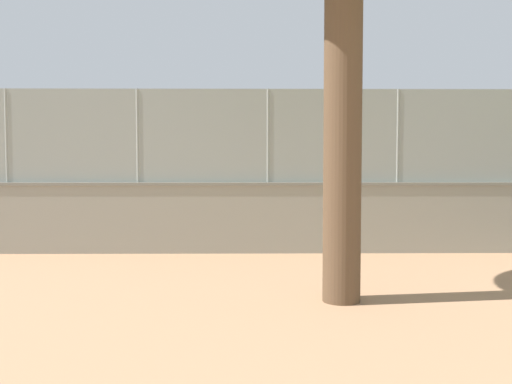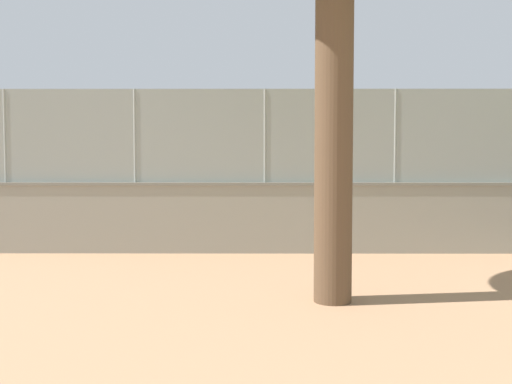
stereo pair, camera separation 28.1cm
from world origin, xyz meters
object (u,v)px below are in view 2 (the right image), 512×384
at_px(player_baseline_waiting, 168,199).
at_px(sports_ball, 194,203).
at_px(player_crossing_court, 220,191).
at_px(player_foreground_swinging, 264,199).
at_px(courtside_bench, 445,228).

relative_size(player_baseline_waiting, sports_ball, 16.83).
distance_m(player_crossing_court, sports_ball, 8.40).
bearing_deg(sports_ball, player_baseline_waiting, -30.58).
bearing_deg(sports_ball, player_foreground_swinging, -141.88).
distance_m(player_baseline_waiting, courtside_bench, 9.51).
xyz_separation_m(player_crossing_court, sports_ball, (0.63, 8.38, 0.01)).
xyz_separation_m(sports_ball, courtside_bench, (-7.35, 3.99, -0.42)).
bearing_deg(courtside_bench, sports_ball, -28.53).
xyz_separation_m(player_foreground_swinging, sports_ball, (2.51, 1.97, -0.02)).
xyz_separation_m(player_baseline_waiting, player_crossing_court, (-1.60, -7.80, -0.14)).
bearing_deg(player_baseline_waiting, player_foreground_swinging, -158.16).
distance_m(player_baseline_waiting, player_foreground_swinging, 3.76).
height_order(player_foreground_swinging, player_crossing_court, player_foreground_swinging).
bearing_deg(player_foreground_swinging, player_baseline_waiting, 21.84).
xyz_separation_m(player_baseline_waiting, player_foreground_swinging, (-3.49, -1.40, -0.11)).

